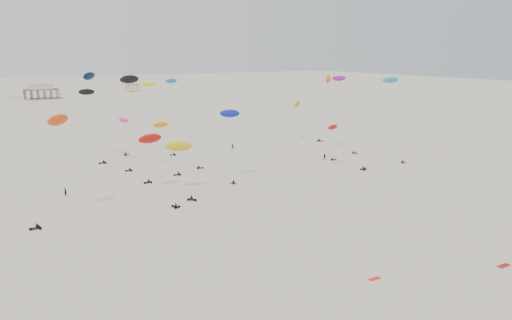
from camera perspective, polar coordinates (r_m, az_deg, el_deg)
ground_plane at (r=215.10m, az=-15.33°, el=3.68°), size 900.00×900.00×0.00m
pavilion_main at (r=359.48m, az=-23.34°, el=7.11°), size 21.00×13.00×9.80m
pavilion_small at (r=403.37m, az=-13.94°, el=8.10°), size 9.00×7.00×8.00m
rig_0 at (r=151.97m, az=9.83°, el=7.37°), size 8.24×5.24×23.91m
rig_1 at (r=125.33m, az=-11.16°, el=5.28°), size 8.51×5.11×23.94m
rig_2 at (r=162.64m, az=-14.81°, el=3.08°), size 6.46×16.36×15.58m
rig_3 at (r=175.18m, az=5.13°, el=5.76°), size 9.12×10.37×14.78m
rig_4 at (r=143.57m, az=15.33°, el=7.33°), size 6.20×6.52×24.15m
rig_5 at (r=110.53m, az=-8.61°, el=0.77°), size 5.98×11.76×12.64m
rig_6 at (r=134.48m, az=-8.30°, el=4.84°), size 7.13×8.97×23.95m
rig_7 at (r=111.35m, az=-11.72°, el=1.57°), size 5.84×17.61×18.06m
rig_8 at (r=157.97m, az=-10.69°, el=3.57°), size 5.04×11.23×11.39m
rig_9 at (r=128.62m, az=-13.93°, el=6.95°), size 5.16×15.56×26.22m
rig_10 at (r=133.72m, az=10.25°, el=1.74°), size 9.15×7.89×12.96m
rig_11 at (r=148.67m, az=-18.37°, el=5.46°), size 4.91×10.05×20.67m
rig_12 at (r=98.58m, az=-22.09°, el=2.29°), size 9.79×9.17×19.89m
rig_13 at (r=154.33m, az=8.29°, el=8.46°), size 10.00×15.43×25.17m
rig_14 at (r=118.29m, az=-2.95°, el=3.97°), size 4.97×6.19×17.53m
rig_15 at (r=137.62m, az=-17.85°, el=7.47°), size 9.93×12.41×26.27m
spectator_0 at (r=115.91m, az=-20.91°, el=-3.89°), size 0.91×0.97×2.20m
spectator_1 at (r=145.37m, az=7.86°, el=0.00°), size 1.24×1.15×2.21m
spectator_3 at (r=160.06m, az=-2.68°, el=1.24°), size 0.99×0.95×2.25m
grounded_kite_a at (r=82.96m, az=26.46°, el=-10.79°), size 2.22×0.95×0.08m
grounded_kite_b at (r=72.59m, az=13.40°, el=-13.09°), size 1.80×0.70×0.07m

